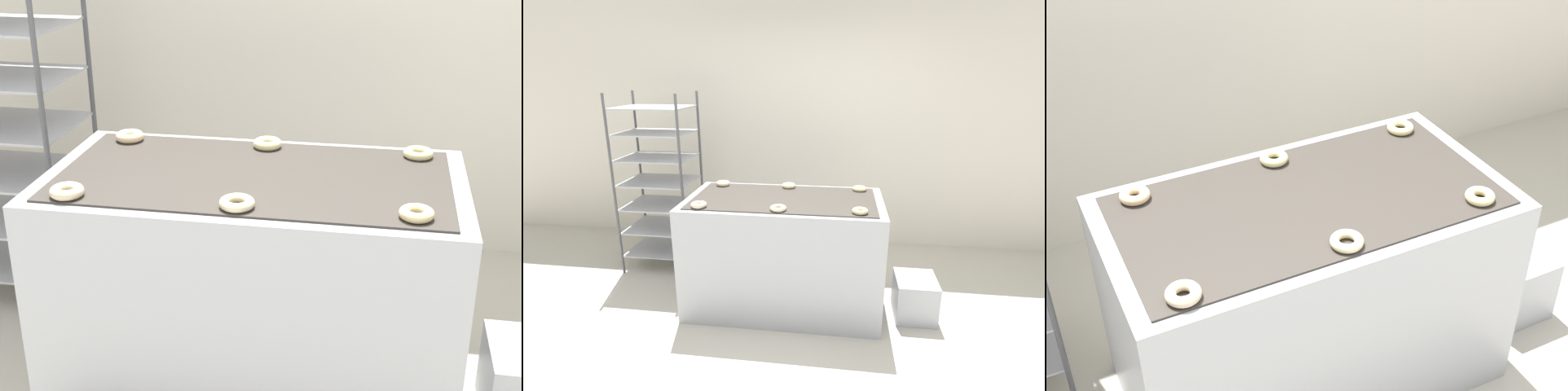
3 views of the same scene
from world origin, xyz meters
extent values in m
cube|color=#A8AAB2|center=(0.00, 0.67, 0.47)|extent=(1.57, 0.85, 0.94)
cube|color=#38332D|center=(0.00, 0.67, 0.94)|extent=(1.44, 0.75, 0.01)
cube|color=#262628|center=(0.43, 0.29, 0.66)|extent=(0.12, 0.07, 0.10)
cylinder|color=#4C4C51|center=(-0.98, 0.99, 0.87)|extent=(0.02, 0.02, 1.73)
cylinder|color=#4C4C51|center=(-0.98, 1.53, 0.87)|extent=(0.02, 0.02, 1.73)
cube|color=#A8AAB2|center=(-1.31, 1.26, 0.17)|extent=(0.67, 0.54, 0.01)
cube|color=#A8AAB2|center=(-1.31, 1.26, 0.41)|extent=(0.67, 0.54, 0.01)
cube|color=#A8AAB2|center=(-1.31, 1.26, 0.65)|extent=(0.67, 0.54, 0.01)
cube|color=#A8AAB2|center=(-1.31, 1.26, 0.88)|extent=(0.67, 0.54, 0.01)
torus|color=beige|center=(-0.60, 0.36, 0.96)|extent=(0.12, 0.12, 0.04)
torus|color=beige|center=(0.00, 0.36, 0.96)|extent=(0.12, 0.12, 0.03)
torus|color=beige|center=(0.59, 0.38, 0.96)|extent=(0.11, 0.11, 0.04)
torus|color=beige|center=(-0.59, 0.97, 0.96)|extent=(0.12, 0.12, 0.04)
torus|color=beige|center=(0.00, 0.98, 0.96)|extent=(0.12, 0.12, 0.04)
torus|color=beige|center=(0.61, 0.97, 0.96)|extent=(0.12, 0.12, 0.03)
camera|label=1|loc=(0.46, -1.80, 1.92)|focal=50.00mm
camera|label=2|loc=(0.42, -2.40, 1.90)|focal=28.00mm
camera|label=3|loc=(-1.01, -1.36, 2.52)|focal=50.00mm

